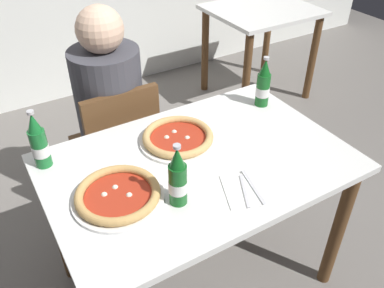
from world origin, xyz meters
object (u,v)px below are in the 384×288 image
(chair_behind_table, at_px, (119,145))
(beer_bottle_center, at_px, (39,143))
(napkin_with_cutlery, at_px, (249,189))
(dining_table_background, at_px, (261,28))
(beer_bottle_left, at_px, (178,179))
(dining_table_main, at_px, (198,182))
(diner_seated, at_px, (113,125))
(pizza_marinara_far, at_px, (178,138))
(pizza_margherita_near, at_px, (118,195))
(beer_bottle_right, at_px, (263,85))

(chair_behind_table, xyz_separation_m, beer_bottle_center, (-0.41, -0.32, 0.37))
(chair_behind_table, height_order, napkin_with_cutlery, chair_behind_table)
(napkin_with_cutlery, bearing_deg, dining_table_background, 49.72)
(chair_behind_table, distance_m, dining_table_background, 1.72)
(beer_bottle_left, bearing_deg, napkin_with_cutlery, -18.07)
(dining_table_main, distance_m, diner_seated, 0.67)
(dining_table_background, distance_m, beer_bottle_center, 2.25)
(beer_bottle_center, bearing_deg, beer_bottle_left, -51.96)
(pizza_marinara_far, bearing_deg, pizza_margherita_near, -150.94)
(dining_table_main, distance_m, napkin_with_cutlery, 0.28)
(beer_bottle_left, relative_size, beer_bottle_right, 1.00)
(pizza_margherita_near, distance_m, pizza_marinara_far, 0.40)
(diner_seated, bearing_deg, dining_table_background, 24.44)
(beer_bottle_right, bearing_deg, pizza_margherita_near, -163.09)
(dining_table_main, bearing_deg, dining_table_background, 43.66)
(dining_table_background, height_order, beer_bottle_right, beer_bottle_right)
(pizza_marinara_far, height_order, napkin_with_cutlery, pizza_marinara_far)
(diner_seated, height_order, beer_bottle_center, diner_seated)
(pizza_marinara_far, distance_m, beer_bottle_center, 0.55)
(beer_bottle_left, bearing_deg, pizza_margherita_near, 146.53)
(pizza_marinara_far, bearing_deg, dining_table_background, 40.13)
(dining_table_main, bearing_deg, chair_behind_table, 101.02)
(chair_behind_table, height_order, pizza_marinara_far, chair_behind_table)
(beer_bottle_right, bearing_deg, beer_bottle_left, -150.80)
(dining_table_background, height_order, beer_bottle_center, beer_bottle_center)
(beer_bottle_center, bearing_deg, dining_table_main, -28.51)
(chair_behind_table, xyz_separation_m, pizza_marinara_far, (0.11, -0.46, 0.29))
(dining_table_main, relative_size, dining_table_background, 1.50)
(dining_table_main, distance_m, dining_table_background, 1.97)
(dining_table_background, distance_m, pizza_marinara_far, 1.89)
(pizza_margherita_near, xyz_separation_m, beer_bottle_right, (0.85, 0.26, 0.08))
(diner_seated, xyz_separation_m, pizza_margherita_near, (-0.24, -0.70, 0.19))
(chair_behind_table, bearing_deg, diner_seated, -90.08)
(chair_behind_table, relative_size, dining_table_background, 1.06)
(beer_bottle_center, bearing_deg, pizza_marinara_far, -14.62)
(diner_seated, bearing_deg, napkin_with_cutlery, -78.30)
(pizza_margherita_near, relative_size, napkin_with_cutlery, 1.41)
(dining_table_background, xyz_separation_m, beer_bottle_left, (-1.61, -1.52, 0.26))
(pizza_margherita_near, bearing_deg, diner_seated, 71.09)
(diner_seated, distance_m, napkin_with_cutlery, 0.94)
(dining_table_main, bearing_deg, diner_seated, 100.18)
(dining_table_background, bearing_deg, beer_bottle_right, -129.25)
(dining_table_main, xyz_separation_m, pizza_marinara_far, (-0.01, 0.15, 0.13))
(beer_bottle_left, bearing_deg, beer_bottle_center, 128.04)
(diner_seated, bearing_deg, beer_bottle_right, -36.09)
(beer_bottle_right, xyz_separation_m, napkin_with_cutlery, (-0.42, -0.46, -0.10))
(beer_bottle_center, bearing_deg, dining_table_background, 28.68)
(pizza_marinara_far, bearing_deg, dining_table_main, -87.11)
(napkin_with_cutlery, bearing_deg, dining_table_main, 105.76)
(diner_seated, height_order, pizza_marinara_far, diner_seated)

